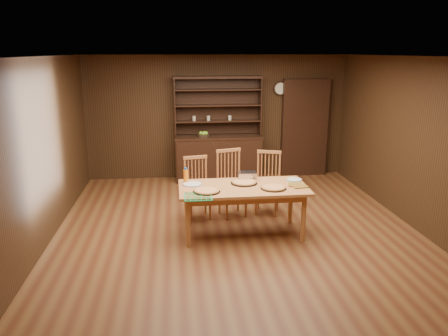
{
  "coord_description": "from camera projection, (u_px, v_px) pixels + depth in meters",
  "views": [
    {
      "loc": [
        -0.91,
        -6.24,
        2.67
      ],
      "look_at": [
        -0.15,
        0.4,
        0.87
      ],
      "focal_mm": 35.0,
      "sensor_mm": 36.0,
      "label": 1
    }
  ],
  "objects": [
    {
      "name": "pizza_left",
      "position": [
        207.0,
        191.0,
        6.14
      ],
      "size": [
        0.39,
        0.39,
        0.04
      ],
      "color": "black",
      "rests_on": "dining_table"
    },
    {
      "name": "doorway",
      "position": [
        304.0,
        128.0,
        9.5
      ],
      "size": [
        1.0,
        0.18,
        2.1
      ],
      "primitive_type": "cube",
      "color": "black",
      "rests_on": "floor"
    },
    {
      "name": "plate_left",
      "position": [
        192.0,
        184.0,
        6.48
      ],
      "size": [
        0.29,
        0.29,
        0.02
      ],
      "color": "silver",
      "rests_on": "dining_table"
    },
    {
      "name": "china_hutch",
      "position": [
        218.0,
        152.0,
        9.27
      ],
      "size": [
        1.84,
        0.52,
        2.17
      ],
      "color": "black",
      "rests_on": "floor"
    },
    {
      "name": "chair_center",
      "position": [
        231.0,
        180.0,
        7.25
      ],
      "size": [
        0.55,
        0.54,
        1.1
      ],
      "rotation": [
        0.0,
        0.0,
        0.27
      ],
      "color": "#C77944",
      "rests_on": "floor"
    },
    {
      "name": "chair_right",
      "position": [
        268.0,
        180.0,
        7.38
      ],
      "size": [
        0.54,
        0.53,
        1.05
      ],
      "rotation": [
        0.0,
        0.0,
        -0.32
      ],
      "color": "#C77944",
      "rests_on": "floor"
    },
    {
      "name": "pizza_center",
      "position": [
        244.0,
        182.0,
        6.54
      ],
      "size": [
        0.4,
        0.4,
        0.04
      ],
      "color": "black",
      "rests_on": "dining_table"
    },
    {
      "name": "dining_table",
      "position": [
        243.0,
        192.0,
        6.42
      ],
      "size": [
        1.88,
        0.94,
        0.75
      ],
      "color": "#CA7D46",
      "rests_on": "floor"
    },
    {
      "name": "floor",
      "position": [
        236.0,
        229.0,
        6.78
      ],
      "size": [
        6.0,
        6.0,
        0.0
      ],
      "primitive_type": "plane",
      "color": "brown",
      "rests_on": "ground"
    },
    {
      "name": "cooling_rack",
      "position": [
        198.0,
        196.0,
        5.93
      ],
      "size": [
        0.47,
        0.47,
        0.02
      ],
      "primitive_type": null,
      "rotation": [
        0.0,
        0.0,
        0.41
      ],
      "color": "#0DA95C",
      "rests_on": "dining_table"
    },
    {
      "name": "pot_holder_b",
      "position": [
        295.0,
        185.0,
        6.45
      ],
      "size": [
        0.24,
        0.24,
        0.01
      ],
      "primitive_type": "cube",
      "rotation": [
        0.0,
        0.0,
        -0.23
      ],
      "color": "red",
      "rests_on": "dining_table"
    },
    {
      "name": "wall_clock",
      "position": [
        280.0,
        88.0,
        9.27
      ],
      "size": [
        0.3,
        0.05,
        0.3
      ],
      "color": "black",
      "rests_on": "room_shell"
    },
    {
      "name": "chair_left",
      "position": [
        197.0,
        185.0,
        7.16
      ],
      "size": [
        0.48,
        0.46,
        1.01
      ],
      "rotation": [
        0.0,
        0.0,
        0.18
      ],
      "color": "#C77944",
      "rests_on": "floor"
    },
    {
      "name": "room_shell",
      "position": [
        237.0,
        128.0,
        6.37
      ],
      "size": [
        6.0,
        6.0,
        6.0
      ],
      "color": "white",
      "rests_on": "floor"
    },
    {
      "name": "pizza_right",
      "position": [
        273.0,
        187.0,
        6.29
      ],
      "size": [
        0.37,
        0.37,
        0.04
      ],
      "color": "black",
      "rests_on": "dining_table"
    },
    {
      "name": "plate_right",
      "position": [
        294.0,
        179.0,
        6.71
      ],
      "size": [
        0.24,
        0.24,
        0.02
      ],
      "color": "silver",
      "rests_on": "dining_table"
    },
    {
      "name": "fruit_bowl",
      "position": [
        203.0,
        135.0,
        9.07
      ],
      "size": [
        0.26,
        0.26,
        0.12
      ],
      "color": "black",
      "rests_on": "china_hutch"
    },
    {
      "name": "pot_holder_a",
      "position": [
        299.0,
        186.0,
        6.39
      ],
      "size": [
        0.24,
        0.24,
        0.02
      ],
      "primitive_type": "cube",
      "rotation": [
        0.0,
        0.0,
        0.16
      ],
      "color": "red",
      "rests_on": "dining_table"
    },
    {
      "name": "juice_bottle",
      "position": [
        186.0,
        176.0,
        6.56
      ],
      "size": [
        0.07,
        0.07,
        0.23
      ],
      "color": "orange",
      "rests_on": "dining_table"
    },
    {
      "name": "foil_dish",
      "position": [
        247.0,
        176.0,
        6.75
      ],
      "size": [
        0.29,
        0.21,
        0.11
      ],
      "primitive_type": "cube",
      "rotation": [
        0.0,
        0.0,
        -0.03
      ],
      "color": "silver",
      "rests_on": "dining_table"
    }
  ]
}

